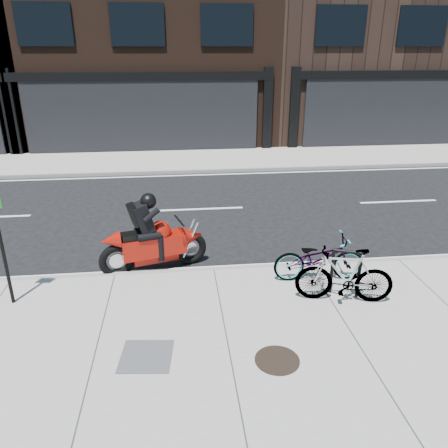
{
  "coord_description": "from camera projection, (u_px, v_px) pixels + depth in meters",
  "views": [
    {
      "loc": [
        -0.67,
        -9.91,
        4.37
      ],
      "look_at": [
        0.27,
        -1.42,
        0.9
      ],
      "focal_mm": 35.0,
      "sensor_mm": 36.0,
      "label": 1
    }
  ],
  "objects": [
    {
      "name": "ground",
      "position": [
        207.0,
        237.0,
        10.84
      ],
      "size": [
        120.0,
        120.0,
        0.0
      ],
      "primitive_type": "plane",
      "color": "black",
      "rests_on": "ground"
    },
    {
      "name": "sidewalk_near",
      "position": [
        233.0,
        373.0,
        6.21
      ],
      "size": [
        60.0,
        6.0,
        0.13
      ],
      "primitive_type": "cube",
      "color": "gray",
      "rests_on": "ground"
    },
    {
      "name": "sidewalk_far",
      "position": [
        193.0,
        160.0,
        17.95
      ],
      "size": [
        60.0,
        3.5,
        0.13
      ],
      "primitive_type": "cube",
      "color": "gray",
      "rests_on": "ground"
    },
    {
      "name": "building_mideast",
      "position": [
        375.0,
        9.0,
        22.86
      ],
      "size": [
        12.0,
        10.0,
        12.5
      ],
      "primitive_type": "cube",
      "color": "black",
      "rests_on": "ground"
    },
    {
      "name": "bike_rack",
      "position": [
        346.0,
        269.0,
        7.88
      ],
      "size": [
        0.5,
        0.24,
        0.9
      ],
      "rotation": [
        0.0,
        0.0,
        -0.39
      ],
      "color": "black",
      "rests_on": "sidewalk_near"
    },
    {
      "name": "bicycle_front",
      "position": [
        319.0,
        258.0,
        8.43
      ],
      "size": [
        1.78,
        0.69,
        0.92
      ],
      "primitive_type": "imported",
      "rotation": [
        0.0,
        0.0,
        1.53
      ],
      "color": "gray",
      "rests_on": "sidewalk_near"
    },
    {
      "name": "bicycle_rear",
      "position": [
        344.0,
        275.0,
        7.68
      ],
      "size": [
        1.77,
        0.83,
        1.03
      ],
      "primitive_type": "imported",
      "rotation": [
        0.0,
        0.0,
        4.5
      ],
      "color": "gray",
      "rests_on": "sidewalk_near"
    },
    {
      "name": "motorcycle",
      "position": [
        158.0,
        239.0,
        9.02
      ],
      "size": [
        2.24,
        0.91,
        1.71
      ],
      "rotation": [
        0.0,
        0.0,
        0.27
      ],
      "color": "black",
      "rests_on": "ground"
    },
    {
      "name": "manhole_cover",
      "position": [
        277.0,
        360.0,
        6.36
      ],
      "size": [
        0.83,
        0.83,
        0.02
      ],
      "primitive_type": "cylinder",
      "rotation": [
        0.0,
        0.0,
        -0.32
      ],
      "color": "black",
      "rests_on": "sidewalk_near"
    },
    {
      "name": "utility_grate",
      "position": [
        146.0,
        356.0,
        6.44
      ],
      "size": [
        0.82,
        0.82,
        0.02
      ],
      "primitive_type": "cube",
      "rotation": [
        0.0,
        0.0,
        -0.1
      ],
      "color": "#505053",
      "rests_on": "sidewalk_near"
    }
  ]
}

